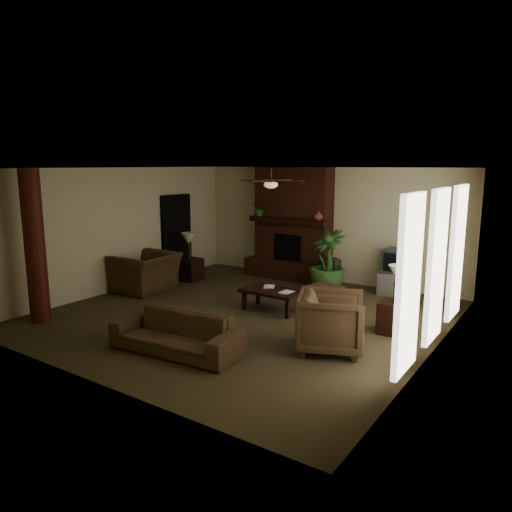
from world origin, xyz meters
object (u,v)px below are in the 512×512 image
Objects in this scene: armchair_right at (331,319)px; tv_stand at (397,283)px; floor_vase at (334,271)px; side_table_left at (190,269)px; side_table_right at (395,318)px; lamp_right at (399,277)px; floor_plant at (327,276)px; lamp_left at (189,241)px; ottoman at (324,295)px; log_column at (35,247)px; armchair_left at (146,266)px; sofa at (176,326)px; coffee_table at (272,292)px.

armchair_right is 1.19× the size of tv_stand.
floor_vase is (-1.35, -0.41, 0.18)m from tv_stand.
side_table_left and side_table_right have the same top height.
side_table_left is 0.85× the size of lamp_right.
lamp_left is (-3.45, -0.75, 0.60)m from floor_plant.
ottoman is 2.15m from lamp_right.
side_table_left is at bearing 87.38° from log_column.
side_table_right is at bearing -38.90° from floor_plant.
log_column is at bearing -127.00° from floor_plant.
sofa is at bearing 49.29° from armchair_left.
log_column is 6.53m from side_table_right.
log_column is at bearing -151.87° from side_table_right.
sofa is 2.63m from coffee_table.
coffee_table is 1.17m from ottoman.
side_table_right is 0.85× the size of lamp_right.
floor_vase is at bearing 106.21° from ottoman.
armchair_right is 0.84× the size of coffee_table.
floor_plant is at bearing 12.34° from lamp_left.
armchair_right is 1.47m from side_table_right.
lamp_right reaches higher than armchair_left.
floor_vase is 0.41m from floor_plant.
log_column is 2.33× the size of coffee_table.
coffee_table reaches higher than ottoman.
floor_vase is 1.18× the size of lamp_left.
sofa is 4.84m from floor_vase.
lamp_left reaches higher than armchair_left.
ottoman is 0.94m from floor_plant.
lamp_right is (2.56, 2.71, 0.60)m from sofa.
lamp_left is at bearing -167.66° from floor_plant.
side_table_right is (2.11, -1.70, -0.13)m from floor_plant.
armchair_left is 1.11× the size of coffee_table.
floor_vase is 3.08m from lamp_right.
armchair_left is at bearing -175.71° from side_table_right.
armchair_left reaches higher than floor_plant.
side_table_left is at bearing 170.42° from lamp_right.
lamp_left is at bearing 124.06° from sofa.
log_column reaches higher than armchair_left.
ottoman is at bearing -137.68° from tv_stand.
floor_plant is (-1.54, 3.04, -0.10)m from armchair_right.
coffee_table is at bearing 91.67° from armchair_left.
side_table_right is (1.77, -0.85, 0.08)m from ottoman.
side_table_right is at bearing -44.64° from floor_vase.
ottoman is (-1.20, 2.19, -0.31)m from armchair_right.
floor_plant is at bearing 53.00° from log_column.
lamp_left is at bearing 170.33° from side_table_right.
lamp_left is at bearing 172.18° from armchair_left.
ottoman is at bearing -1.09° from side_table_left.
armchair_left is at bearing -175.83° from lamp_right.
side_table_left is at bearing 169.65° from armchair_left.
armchair_left reaches higher than side_table_right.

